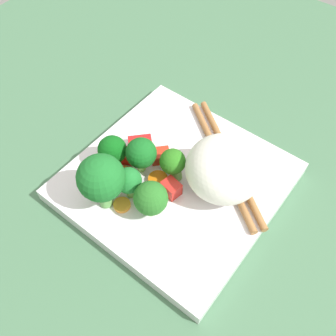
{
  "coord_description": "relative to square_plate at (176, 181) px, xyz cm",
  "views": [
    {
      "loc": [
        -23.25,
        -16.2,
        42.32
      ],
      "look_at": [
        -0.64,
        0.83,
        3.94
      ],
      "focal_mm": 40.36,
      "sensor_mm": 36.0,
      "label": 1
    }
  ],
  "objects": [
    {
      "name": "carrot_slice_2",
      "position": [
        -7.54,
        2.75,
        1.21
      ],
      "size": [
        2.99,
        2.99,
        0.48
      ],
      "primitive_type": "cylinder",
      "rotation": [
        0.0,
        0.0,
        4.07
      ],
      "color": "#FA9A2F",
      "rests_on": "square_plate"
    },
    {
      "name": "pepper_chunk_4",
      "position": [
        -1.42,
        6.9,
        1.61
      ],
      "size": [
        2.77,
        2.55,
        1.27
      ],
      "primitive_type": "cube",
      "rotation": [
        0.0,
        0.0,
        0.49
      ],
      "color": "red",
      "rests_on": "square_plate"
    },
    {
      "name": "broccoli_floret_2",
      "position": [
        -8.08,
        4.88,
        5.68
      ],
      "size": [
        5.73,
        5.73,
        7.81
      ],
      "color": "#61A553",
      "rests_on": "square_plate"
    },
    {
      "name": "broccoli_floret_3",
      "position": [
        -5.57,
        3.06,
        3.84
      ],
      "size": [
        3.27,
        3.27,
        4.7
      ],
      "color": "#659D46",
      "rests_on": "square_plate"
    },
    {
      "name": "carrot_slice_3",
      "position": [
        -1.91,
        1.5,
        1.29
      ],
      "size": [
        3.41,
        3.41,
        0.64
      ],
      "primitive_type": "cylinder",
      "rotation": [
        0.0,
        0.0,
        2.7
      ],
      "color": "orange",
      "rests_on": "square_plate"
    },
    {
      "name": "broccoli_floret_1",
      "position": [
        -3.19,
        7.86,
        3.79
      ],
      "size": [
        3.8,
        3.8,
        4.84
      ],
      "color": "#79B954",
      "rests_on": "square_plate"
    },
    {
      "name": "rice_mound",
      "position": [
        2.36,
        -5.38,
        4.65
      ],
      "size": [
        13.22,
        13.24,
        7.35
      ],
      "primitive_type": "ellipsoid",
      "rotation": [
        0.0,
        0.0,
        2.51
      ],
      "color": "white",
      "rests_on": "square_plate"
    },
    {
      "name": "carrot_slice_1",
      "position": [
        -4.33,
        1.06,
        1.21
      ],
      "size": [
        2.84,
        2.84,
        0.48
      ],
      "primitive_type": "cylinder",
      "rotation": [
        0.0,
        0.0,
        3.28
      ],
      "color": "orange",
      "rests_on": "square_plate"
    },
    {
      "name": "pepper_chunk_0",
      "position": [
        0.85,
        6.64,
        1.62
      ],
      "size": [
        4.45,
        4.45,
        1.3
      ],
      "primitive_type": "cube",
      "rotation": [
        0.0,
        0.0,
        3.94
      ],
      "color": "red",
      "rests_on": "square_plate"
    },
    {
      "name": "carrot_slice_0",
      "position": [
        -3.94,
        5.58,
        1.2
      ],
      "size": [
        3.4,
        3.4,
        0.45
      ],
      "primitive_type": "cylinder",
      "rotation": [
        0.0,
        0.0,
        0.32
      ],
      "color": "orange",
      "rests_on": "square_plate"
    },
    {
      "name": "chopstick_pair",
      "position": [
        5.97,
        -3.86,
        1.41
      ],
      "size": [
        15.02,
        18.91,
        0.88
      ],
      "rotation": [
        0.0,
        0.0,
        7.21
      ],
      "color": "#A36D3D",
      "rests_on": "square_plate"
    },
    {
      "name": "square_plate",
      "position": [
        0.0,
        0.0,
        0.0
      ],
      "size": [
        25.92,
        25.92,
        1.94
      ],
      "primitive_type": "cube",
      "rotation": [
        0.0,
        0.0,
        -0.02
      ],
      "color": "white",
      "rests_on": "ground_plane"
    },
    {
      "name": "broccoli_floret_0",
      "position": [
        -1.72,
        4.23,
        4.45
      ],
      "size": [
        3.96,
        3.96,
        5.57
      ],
      "color": "#75BF54",
      "rests_on": "square_plate"
    },
    {
      "name": "pepper_chunk_1",
      "position": [
        1.12,
        3.42,
        1.73
      ],
      "size": [
        3.18,
        3.17,
        1.52
      ],
      "primitive_type": "cube",
      "rotation": [
        0.0,
        0.0,
        5.51
      ],
      "color": "red",
      "rests_on": "square_plate"
    },
    {
      "name": "broccoli_floret_4",
      "position": [
        -6.01,
        -0.7,
        4.08
      ],
      "size": [
        4.11,
        4.11,
        5.28
      ],
      "color": "#7AC14F",
      "rests_on": "square_plate"
    },
    {
      "name": "pepper_chunk_3",
      "position": [
        -5.47,
        7.96,
        2.0
      ],
      "size": [
        2.34,
        2.51,
        2.06
      ],
      "primitive_type": "cube",
      "rotation": [
        0.0,
        0.0,
        1.04
      ],
      "color": "red",
      "rests_on": "square_plate"
    },
    {
      "name": "pepper_chunk_2",
      "position": [
        -2.31,
        -0.93,
        1.96
      ],
      "size": [
        2.21,
        2.54,
        1.98
      ],
      "primitive_type": "cube",
      "rotation": [
        0.0,
        0.0,
        1.38
      ],
      "color": "red",
      "rests_on": "square_plate"
    },
    {
      "name": "ground_plane",
      "position": [
        0.0,
        0.0,
        -1.97
      ],
      "size": [
        110.0,
        110.0,
        2.0
      ],
      "primitive_type": "cube",
      "color": "#46714F"
    },
    {
      "name": "broccoli_floret_5",
      "position": [
        0.28,
        0.58,
        3.66
      ],
      "size": [
        3.34,
        3.34,
        4.64
      ],
      "color": "#72BB52",
      "rests_on": "square_plate"
    }
  ]
}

